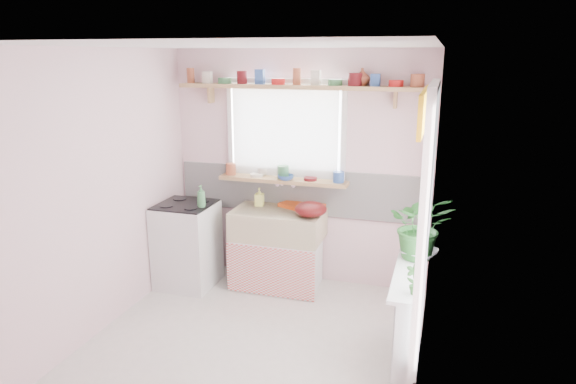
% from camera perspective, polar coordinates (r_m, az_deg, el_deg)
% --- Properties ---
extents(room, '(3.20, 3.20, 3.20)m').
position_cam_1_polar(room, '(4.64, 6.69, 1.66)').
color(room, silver).
rests_on(room, ground).
extents(sink_unit, '(0.95, 0.65, 1.11)m').
position_cam_1_polar(sink_unit, '(5.52, -1.12, -6.27)').
color(sink_unit, white).
rests_on(sink_unit, ground).
extents(cooker, '(0.58, 0.58, 0.93)m').
position_cam_1_polar(cooker, '(5.65, -11.14, -5.72)').
color(cooker, white).
rests_on(cooker, ground).
extents(radiator_ledge, '(0.22, 0.95, 0.78)m').
position_cam_1_polar(radiator_ledge, '(4.30, 13.24, -13.67)').
color(radiator_ledge, white).
rests_on(radiator_ledge, ground).
extents(windowsill, '(1.40, 0.22, 0.04)m').
position_cam_1_polar(windowsill, '(5.47, -0.55, 1.33)').
color(windowsill, tan).
rests_on(windowsill, room).
extents(pine_shelf, '(2.52, 0.24, 0.04)m').
position_cam_1_polar(pine_shelf, '(5.27, 0.98, 11.60)').
color(pine_shelf, tan).
rests_on(pine_shelf, room).
extents(shelf_crockery, '(2.47, 0.11, 0.12)m').
position_cam_1_polar(shelf_crockery, '(5.27, 0.79, 12.41)').
color(shelf_crockery, '#A55133').
rests_on(shelf_crockery, pine_shelf).
extents(sill_crockery, '(1.35, 0.11, 0.12)m').
position_cam_1_polar(sill_crockery, '(5.45, -0.55, 2.12)').
color(sill_crockery, '#A55133').
rests_on(sill_crockery, windowsill).
extents(dish_tray, '(0.51, 0.46, 0.04)m').
position_cam_1_polar(dish_tray, '(5.50, 1.54, -1.49)').
color(dish_tray, '#CE4812').
rests_on(dish_tray, sink_unit).
extents(colander, '(0.35, 0.35, 0.15)m').
position_cam_1_polar(colander, '(5.19, 2.55, -1.92)').
color(colander, '#510D0E').
rests_on(colander, sink_unit).
extents(jade_plant, '(0.57, 0.51, 0.57)m').
position_cam_1_polar(jade_plant, '(4.41, 14.55, -3.64)').
color(jade_plant, '#276327').
rests_on(jade_plant, radiator_ledge).
extents(fruit_bowl, '(0.38, 0.38, 0.07)m').
position_cam_1_polar(fruit_bowl, '(4.49, 14.34, -6.65)').
color(fruit_bowl, silver).
rests_on(fruit_bowl, radiator_ledge).
extents(herb_pot, '(0.13, 0.10, 0.23)m').
position_cam_1_polar(herb_pot, '(3.80, 13.82, -9.42)').
color(herb_pot, '#306528').
rests_on(herb_pot, radiator_ledge).
extents(soap_bottle_sink, '(0.10, 0.10, 0.20)m').
position_cam_1_polar(soap_bottle_sink, '(5.54, -3.20, -0.55)').
color(soap_bottle_sink, '#E7ED69').
rests_on(soap_bottle_sink, sink_unit).
extents(sill_cup, '(0.13, 0.13, 0.08)m').
position_cam_1_polar(sill_cup, '(5.59, -2.80, 2.27)').
color(sill_cup, beige).
rests_on(sill_cup, windowsill).
extents(sill_bowl, '(0.20, 0.20, 0.05)m').
position_cam_1_polar(sill_bowl, '(5.39, -0.25, 1.64)').
color(sill_bowl, '#3358A6').
rests_on(sill_bowl, windowsill).
extents(shelf_vase, '(0.21, 0.21, 0.17)m').
position_cam_1_polar(shelf_vase, '(5.19, 8.24, 12.55)').
color(shelf_vase, '#98472E').
rests_on(shelf_vase, pine_shelf).
extents(cooker_bottle, '(0.09, 0.09, 0.23)m').
position_cam_1_polar(cooker_bottle, '(5.33, -9.63, -0.47)').
color(cooker_bottle, '#458B52').
rests_on(cooker_bottle, cooker).
extents(fruit, '(0.20, 0.14, 0.10)m').
position_cam_1_polar(fruit, '(4.48, 14.47, -5.90)').
color(fruit, orange).
rests_on(fruit, fruit_bowl).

